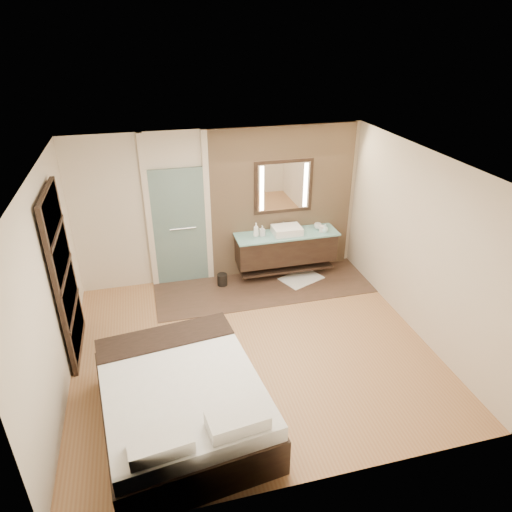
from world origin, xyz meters
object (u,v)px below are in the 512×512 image
object	(u,v)px
mirror_unit	(284,187)
vanity	(286,247)
bed	(182,401)
waste_bin	(222,280)

from	to	relation	value
mirror_unit	vanity	bearing A→B (deg)	-90.00
mirror_unit	bed	world-z (taller)	mirror_unit
vanity	waste_bin	xyz separation A→B (m)	(-1.20, -0.07, -0.47)
bed	waste_bin	world-z (taller)	bed
bed	waste_bin	distance (m)	3.19
bed	mirror_unit	bearing A→B (deg)	49.08
vanity	bed	world-z (taller)	vanity
mirror_unit	bed	bearing A→B (deg)	-123.81
bed	waste_bin	xyz separation A→B (m)	(1.02, 3.01, -0.23)
vanity	bed	distance (m)	3.80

